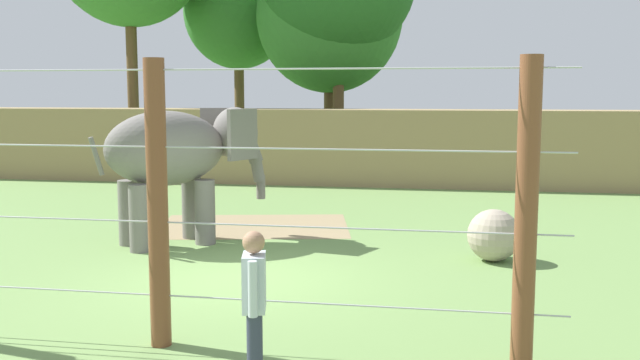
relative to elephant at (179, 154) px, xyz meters
The scene contains 9 objects.
ground_plane 3.56m from the elephant, 51.92° to the right, with size 120.00×120.00×0.00m, color #6B8E4C.
dirt_patch 2.83m from the elephant, 64.17° to the left, with size 4.22×2.94×0.01m, color #937F5B.
embankment_wall 10.00m from the elephant, 79.02° to the left, with size 36.00×1.80×2.44m, color #997F56.
elephant is the anchor object (origin of this frame).
enrichment_ball 6.23m from the elephant, ahead, with size 0.94×0.94×0.94m, color tan.
cable_fence 5.88m from the elephant, 71.17° to the right, with size 9.32×0.24×3.40m.
zookeeper 7.61m from the elephant, 63.43° to the right, with size 0.29×0.58×1.67m.
tree_right_of_centre 18.82m from the elephant, 102.75° to the left, with size 4.82×4.82×9.08m.
tree_far_right 16.16m from the elephant, 88.37° to the left, with size 5.90×5.90×9.16m.
Camera 1 is at (3.30, -10.89, 3.01)m, focal length 39.98 mm.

